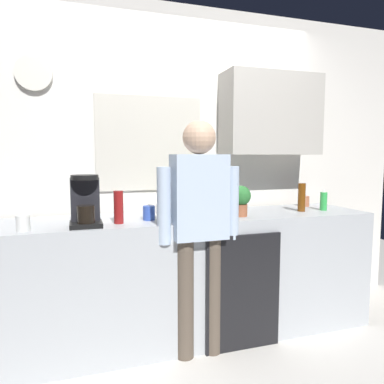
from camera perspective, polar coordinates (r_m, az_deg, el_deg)
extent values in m
plane|color=silver|center=(2.73, 1.08, -24.33)|extent=(8.00, 8.00, 0.00)
cube|color=#B2B7BC|center=(2.80, -0.95, -13.19)|extent=(2.90, 0.64, 0.92)
cube|color=black|center=(2.64, 8.16, -15.54)|extent=(0.56, 0.02, 0.83)
cube|color=white|center=(3.07, -3.32, 4.43)|extent=(4.50, 0.10, 2.60)
cube|color=beige|center=(2.96, -6.75, 7.66)|extent=(0.86, 0.02, 0.76)
cube|color=#8CA5C6|center=(2.97, -6.77, 7.66)|extent=(0.80, 0.02, 0.70)
cube|color=#B7B2A8|center=(3.20, 12.37, 11.91)|extent=(0.84, 0.32, 0.68)
cylinder|color=silver|center=(2.97, -23.86, 16.94)|extent=(0.26, 0.03, 0.26)
cube|color=black|center=(2.39, -16.46, -4.93)|extent=(0.20, 0.20, 0.03)
cube|color=black|center=(2.43, -16.60, -1.08)|extent=(0.18, 0.08, 0.28)
cylinder|color=black|center=(2.35, -16.49, -3.39)|extent=(0.11, 0.11, 0.11)
cylinder|color=black|center=(2.36, -16.67, 2.25)|extent=(0.17, 0.17, 0.03)
cylinder|color=#2D8C33|center=(2.66, -0.44, -0.92)|extent=(0.09, 0.09, 0.28)
cylinder|color=brown|center=(3.05, 17.00, -0.80)|extent=(0.06, 0.06, 0.23)
cylinder|color=maroon|center=(2.44, -11.58, -2.36)|extent=(0.06, 0.06, 0.22)
cylinder|color=#B26647|center=(3.36, 17.43, -1.40)|extent=(0.08, 0.08, 0.09)
cylinder|color=white|center=(2.38, -25.23, -4.50)|extent=(0.08, 0.08, 0.09)
cylinder|color=#3351B2|center=(2.54, -6.85, -3.32)|extent=(0.08, 0.08, 0.10)
cylinder|color=white|center=(2.85, -4.83, -2.53)|extent=(0.22, 0.22, 0.08)
cylinder|color=#9E5638|center=(2.71, 7.72, -2.89)|extent=(0.10, 0.10, 0.09)
sphere|color=#2D7233|center=(2.69, 7.75, -0.57)|extent=(0.15, 0.15, 0.15)
cylinder|color=green|center=(3.17, 20.15, -1.39)|extent=(0.06, 0.06, 0.15)
cone|color=white|center=(3.16, 20.20, 0.23)|extent=(0.02, 0.02, 0.03)
cylinder|color=silver|center=(2.94, 0.80, -1.38)|extent=(0.14, 0.14, 0.17)
cylinder|color=brown|center=(2.52, -1.14, -16.60)|extent=(0.12, 0.12, 0.82)
cylinder|color=brown|center=(2.59, 3.28, -16.06)|extent=(0.12, 0.12, 0.82)
cube|color=silver|center=(2.38, 1.13, -0.76)|extent=(0.36, 0.20, 0.56)
sphere|color=#D8AD8C|center=(2.37, 1.15, 8.65)|extent=(0.22, 0.22, 0.22)
cylinder|color=silver|center=(2.32, -4.48, -2.19)|extent=(0.09, 0.09, 0.50)
cylinder|color=silver|center=(2.48, 6.39, -1.71)|extent=(0.09, 0.09, 0.50)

